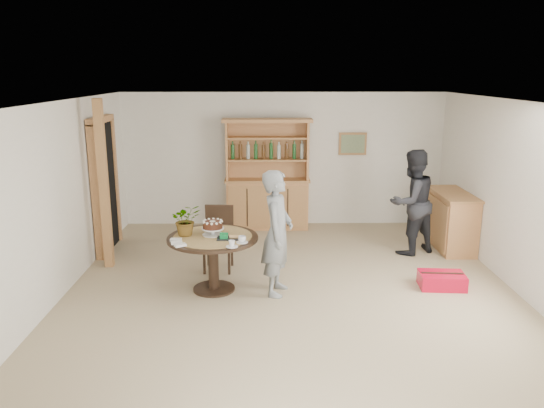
{
  "coord_description": "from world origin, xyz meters",
  "views": [
    {
      "loc": [
        -0.35,
        -6.39,
        2.86
      ],
      "look_at": [
        -0.25,
        0.84,
        1.05
      ],
      "focal_mm": 35.0,
      "sensor_mm": 36.0,
      "label": 1
    }
  ],
  "objects_px": {
    "sideboard": "(451,220)",
    "red_suitcase": "(442,280)",
    "hutch": "(267,192)",
    "dining_table": "(213,247)",
    "teen_boy": "(277,233)",
    "adult_person": "(412,202)",
    "dining_chair": "(219,234)"
  },
  "relations": [
    {
      "from": "sideboard",
      "to": "teen_boy",
      "type": "relative_size",
      "value": 0.76
    },
    {
      "from": "teen_boy",
      "to": "red_suitcase",
      "type": "xyz_separation_m",
      "value": [
        2.25,
        0.14,
        -0.73
      ]
    },
    {
      "from": "teen_boy",
      "to": "adult_person",
      "type": "height_order",
      "value": "adult_person"
    },
    {
      "from": "hutch",
      "to": "dining_table",
      "type": "relative_size",
      "value": 1.7
    },
    {
      "from": "hutch",
      "to": "sideboard",
      "type": "distance_m",
      "value": 3.29
    },
    {
      "from": "teen_boy",
      "to": "red_suitcase",
      "type": "bearing_deg",
      "value": -74.31
    },
    {
      "from": "teen_boy",
      "to": "red_suitcase",
      "type": "distance_m",
      "value": 2.37
    },
    {
      "from": "hutch",
      "to": "teen_boy",
      "type": "relative_size",
      "value": 1.23
    },
    {
      "from": "dining_table",
      "to": "teen_boy",
      "type": "bearing_deg",
      "value": -6.71
    },
    {
      "from": "dining_chair",
      "to": "red_suitcase",
      "type": "bearing_deg",
      "value": -10.91
    },
    {
      "from": "dining_table",
      "to": "hutch",
      "type": "bearing_deg",
      "value": 76.04
    },
    {
      "from": "dining_table",
      "to": "teen_boy",
      "type": "distance_m",
      "value": 0.88
    },
    {
      "from": "teen_boy",
      "to": "red_suitcase",
      "type": "relative_size",
      "value": 2.63
    },
    {
      "from": "dining_table",
      "to": "red_suitcase",
      "type": "distance_m",
      "value": 3.14
    },
    {
      "from": "dining_chair",
      "to": "adult_person",
      "type": "relative_size",
      "value": 0.56
    },
    {
      "from": "dining_chair",
      "to": "teen_boy",
      "type": "xyz_separation_m",
      "value": [
        0.85,
        -0.93,
        0.29
      ]
    },
    {
      "from": "sideboard",
      "to": "red_suitcase",
      "type": "xyz_separation_m",
      "value": [
        -0.68,
        -1.68,
        -0.37
      ]
    },
    {
      "from": "red_suitcase",
      "to": "sideboard",
      "type": "bearing_deg",
      "value": 72.4
    },
    {
      "from": "dining_table",
      "to": "teen_boy",
      "type": "xyz_separation_m",
      "value": [
        0.85,
        -0.1,
        0.22
      ]
    },
    {
      "from": "sideboard",
      "to": "dining_chair",
      "type": "distance_m",
      "value": 3.88
    },
    {
      "from": "dining_table",
      "to": "teen_boy",
      "type": "relative_size",
      "value": 0.72
    },
    {
      "from": "red_suitcase",
      "to": "adult_person",
      "type": "bearing_deg",
      "value": 97.17
    },
    {
      "from": "dining_chair",
      "to": "teen_boy",
      "type": "distance_m",
      "value": 1.29
    },
    {
      "from": "dining_chair",
      "to": "red_suitcase",
      "type": "xyz_separation_m",
      "value": [
        3.09,
        -0.79,
        -0.43
      ]
    },
    {
      "from": "hutch",
      "to": "adult_person",
      "type": "relative_size",
      "value": 1.21
    },
    {
      "from": "hutch",
      "to": "dining_table",
      "type": "xyz_separation_m",
      "value": [
        -0.74,
        -2.97,
        -0.08
      ]
    },
    {
      "from": "dining_chair",
      "to": "hutch",
      "type": "bearing_deg",
      "value": 74.47
    },
    {
      "from": "hutch",
      "to": "teen_boy",
      "type": "height_order",
      "value": "hutch"
    },
    {
      "from": "hutch",
      "to": "adult_person",
      "type": "distance_m",
      "value": 2.74
    },
    {
      "from": "dining_table",
      "to": "adult_person",
      "type": "xyz_separation_m",
      "value": [
        3.03,
        1.48,
        0.24
      ]
    },
    {
      "from": "adult_person",
      "to": "red_suitcase",
      "type": "relative_size",
      "value": 2.69
    },
    {
      "from": "sideboard",
      "to": "adult_person",
      "type": "bearing_deg",
      "value": -161.7
    }
  ]
}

